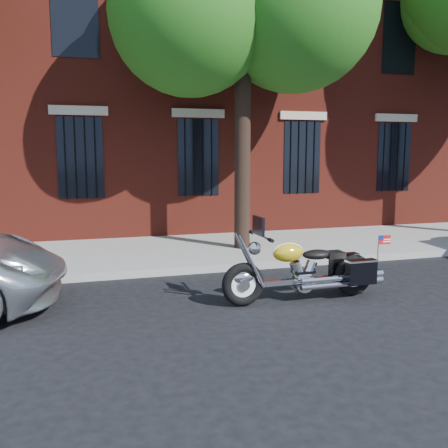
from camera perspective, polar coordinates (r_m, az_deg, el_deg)
name	(u,v)px	position (r m, az deg, el deg)	size (l,w,h in m)	color
ground	(268,287)	(8.79, 5.05, -7.23)	(120.00, 120.00, 0.00)	black
curb	(243,266)	(10.03, 2.14, -4.83)	(40.00, 0.16, 0.15)	gray
sidewalk	(217,249)	(11.78, -0.80, -2.87)	(40.00, 3.60, 0.15)	gray
building	(164,47)	(18.57, -6.91, 19.48)	(26.00, 10.08, 12.00)	maroon
motorcycle	(308,272)	(8.03, 9.63, -5.37)	(2.72, 0.79, 1.37)	black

